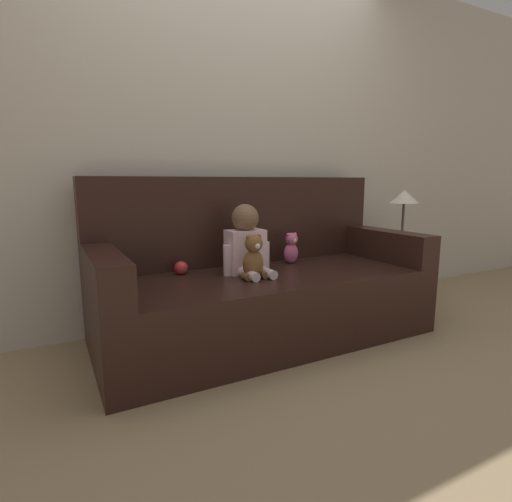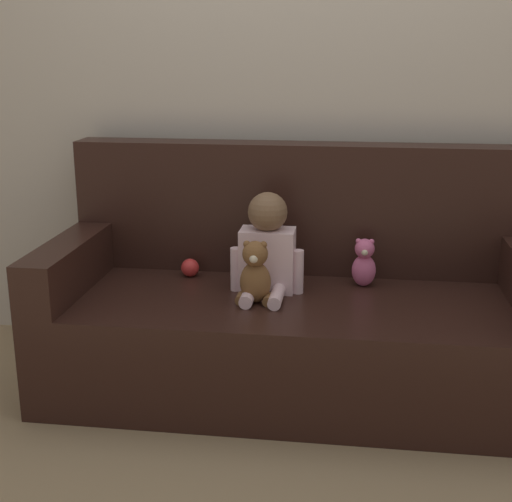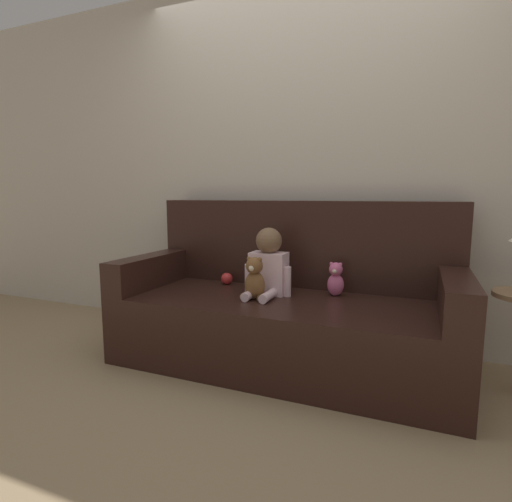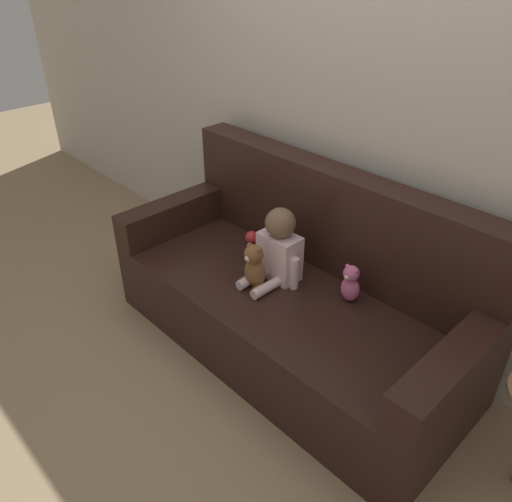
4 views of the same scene
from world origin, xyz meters
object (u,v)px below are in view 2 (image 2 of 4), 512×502
couch (295,309)px  toy_ball (190,268)px  person_baby (267,249)px  plush_toy_side (364,263)px  teddy_bear_brown (255,274)px

couch → toy_ball: bearing=166.9°
person_baby → plush_toy_side: (0.41, 0.12, -0.08)m
teddy_bear_brown → plush_toy_side: (0.44, 0.27, -0.02)m
couch → plush_toy_side: bearing=16.2°
couch → teddy_bear_brown: bearing=-128.2°
plush_toy_side → person_baby: bearing=-163.5°
couch → toy_ball: 0.52m
couch → plush_toy_side: couch is taller
toy_ball → couch: bearing=-13.1°
couch → person_baby: (-0.12, -0.04, 0.28)m
couch → toy_ball: size_ratio=25.41×
couch → teddy_bear_brown: size_ratio=7.94×
person_baby → plush_toy_side: person_baby is taller
couch → person_baby: size_ratio=4.88×
teddy_bear_brown → plush_toy_side: size_ratio=1.22×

